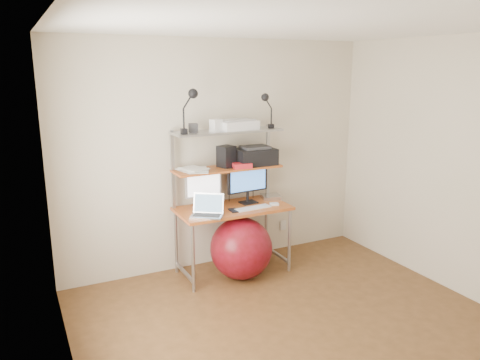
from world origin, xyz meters
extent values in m
plane|color=brown|center=(0.00, 0.00, 0.00)|extent=(3.60, 3.60, 0.00)
plane|color=white|center=(0.00, 0.00, 2.50)|extent=(3.60, 3.60, 0.00)
plane|color=beige|center=(0.00, 1.80, 1.25)|extent=(3.60, 0.00, 3.60)
plane|color=beige|center=(-1.80, 0.00, 1.25)|extent=(0.00, 3.60, 3.60)
plane|color=beige|center=(1.80, 0.00, 1.25)|extent=(0.00, 3.60, 3.60)
cube|color=#C25125|center=(0.00, 1.44, 0.72)|extent=(1.20, 0.60, 0.03)
cylinder|color=#A2A3A6|center=(-0.56, 1.18, 0.35)|extent=(0.04, 0.04, 0.71)
cylinder|color=#A2A3A6|center=(-0.56, 1.70, 0.35)|extent=(0.04, 0.04, 0.71)
cylinder|color=#A2A3A6|center=(0.56, 1.18, 0.35)|extent=(0.04, 0.04, 0.71)
cylinder|color=#A2A3A6|center=(0.56, 1.70, 0.35)|extent=(0.04, 0.04, 0.71)
cube|color=#A2A3A6|center=(-0.57, 1.70, 1.15)|extent=(0.03, 0.04, 0.84)
cube|color=#A2A3A6|center=(0.57, 1.70, 1.15)|extent=(0.03, 0.04, 0.84)
cube|color=#C25125|center=(0.00, 1.57, 1.14)|extent=(1.18, 0.34, 0.02)
cube|color=#A2A3A6|center=(0.00, 1.57, 1.54)|extent=(1.18, 0.34, 0.02)
cube|color=silver|center=(0.85, 1.79, 0.30)|extent=(0.08, 0.01, 0.12)
cube|color=#B4B5B9|center=(-0.28, 1.56, 0.75)|extent=(0.19, 0.15, 0.01)
cylinder|color=#B4B5B9|center=(-0.28, 1.58, 0.80)|extent=(0.03, 0.03, 0.10)
cube|color=#B4B5B9|center=(-0.28, 1.58, 1.00)|extent=(0.39, 0.06, 0.29)
plane|color=white|center=(-0.28, 1.56, 1.00)|extent=(0.35, 0.03, 0.35)
cube|color=black|center=(0.22, 1.51, 0.75)|extent=(0.19, 0.15, 0.01)
cylinder|color=black|center=(0.22, 1.53, 0.81)|extent=(0.03, 0.03, 0.11)
cube|color=black|center=(0.22, 1.53, 1.01)|extent=(0.49, 0.07, 0.30)
plane|color=#3F7CD8|center=(0.22, 1.51, 1.01)|extent=(0.44, 0.04, 0.44)
cube|color=#B3B3B7|center=(-0.37, 1.27, 0.75)|extent=(0.38, 0.35, 0.02)
cube|color=#323235|center=(-0.37, 1.27, 0.76)|extent=(0.29, 0.26, 0.00)
cube|color=#B3B3B7|center=(-0.31, 1.36, 0.86)|extent=(0.29, 0.23, 0.20)
plane|color=#6A90B0|center=(-0.31, 1.36, 0.86)|extent=(0.28, 0.22, 0.27)
cube|color=silver|center=(0.17, 1.30, 0.75)|extent=(0.41, 0.14, 0.01)
cube|color=silver|center=(0.43, 1.31, 0.75)|extent=(0.10, 0.07, 0.03)
cube|color=#B3B3B7|center=(0.54, 1.56, 0.76)|extent=(0.25, 0.25, 0.04)
cube|color=black|center=(-0.05, 1.32, 0.75)|extent=(0.09, 0.15, 0.01)
cube|color=black|center=(0.33, 1.57, 1.24)|extent=(0.44, 0.31, 0.18)
cube|color=#323235|center=(0.33, 1.57, 1.34)|extent=(0.30, 0.22, 0.03)
cube|color=black|center=(0.00, 1.60, 1.27)|extent=(0.20, 0.20, 0.23)
cube|color=red|center=(0.12, 1.47, 1.18)|extent=(0.21, 0.15, 0.05)
cube|color=silver|center=(0.12, 1.57, 1.60)|extent=(0.44, 0.31, 0.09)
cube|color=#B4B5B9|center=(0.12, 1.57, 1.65)|extent=(0.37, 0.25, 0.02)
cube|color=silver|center=(-0.15, 1.53, 1.61)|extent=(0.13, 0.12, 0.13)
cube|color=#323235|center=(-0.38, 1.58, 1.60)|extent=(0.11, 0.11, 0.09)
cube|color=black|center=(-0.51, 1.48, 1.58)|extent=(0.05, 0.07, 0.05)
cylinder|color=black|center=(-0.51, 1.48, 1.70)|extent=(0.02, 0.02, 0.20)
sphere|color=black|center=(-0.41, 1.47, 1.94)|extent=(0.10, 0.10, 0.10)
cube|color=black|center=(0.49, 1.50, 1.57)|extent=(0.05, 0.06, 0.05)
cylinder|color=black|center=(0.49, 1.50, 1.68)|extent=(0.01, 0.01, 0.17)
sphere|color=black|center=(0.41, 1.49, 1.89)|extent=(0.08, 0.08, 0.08)
sphere|color=maroon|center=(0.01, 1.27, 0.33)|extent=(0.66, 0.66, 0.66)
cube|color=white|center=(-0.41, 1.59, 1.15)|extent=(0.27, 0.32, 0.00)
cube|color=white|center=(-0.35, 1.52, 1.16)|extent=(0.31, 0.34, 0.00)
cube|color=white|center=(-0.40, 1.61, 1.16)|extent=(0.21, 0.28, 0.00)
cube|color=white|center=(-0.36, 1.55, 1.17)|extent=(0.29, 0.33, 0.00)
cube|color=white|center=(-0.41, 1.57, 1.17)|extent=(0.32, 0.35, 0.00)
cube|color=white|center=(-0.39, 1.56, 1.18)|extent=(0.29, 0.33, 0.00)
camera|label=1|loc=(-2.05, -2.88, 2.20)|focal=35.00mm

